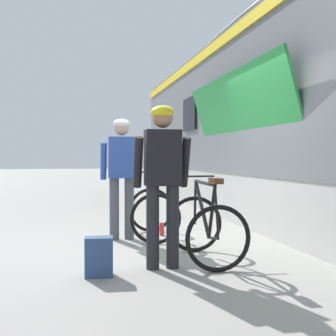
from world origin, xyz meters
TOP-DOWN VIEW (x-y plane):
  - ground_plane at (0.00, 0.00)m, footprint 80.00×80.00m
  - train_car at (2.99, 1.44)m, footprint 3.28×17.32m
  - cyclist_near_in_blue at (-0.63, 0.51)m, footprint 0.62×0.32m
  - cyclist_far_in_dark at (-0.39, -1.29)m, footprint 0.61×0.31m
  - bicycle_near_silver at (-0.16, 0.52)m, footprint 0.82×1.14m
  - bicycle_far_black at (0.16, -1.08)m, footprint 0.74×1.09m
  - backpack_on_platform at (-1.08, -1.48)m, footprint 0.29×0.20m
  - water_bottle_near_the_bikes at (-0.00, 0.68)m, footprint 0.07×0.07m

SIDE VIEW (x-z plane):
  - ground_plane at x=0.00m, z-range 0.00..0.00m
  - water_bottle_near_the_bikes at x=0.00m, z-range 0.00..0.20m
  - backpack_on_platform at x=-1.08m, z-range 0.00..0.40m
  - bicycle_near_silver at x=-0.16m, z-range -0.09..0.89m
  - bicycle_far_black at x=0.16m, z-range -0.09..0.89m
  - cyclist_near_in_blue at x=-0.63m, z-range 0.17..1.94m
  - cyclist_far_in_dark at x=-0.39m, z-range 0.17..1.94m
  - train_car at x=2.99m, z-range 0.03..3.91m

